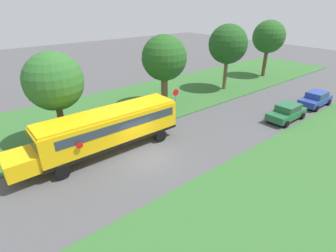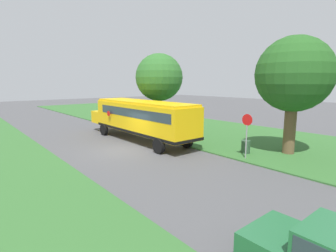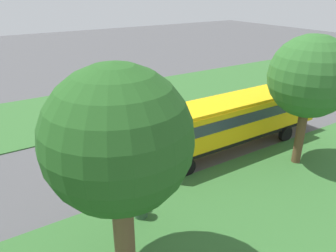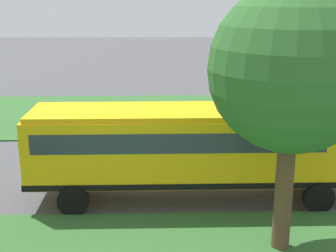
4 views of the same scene
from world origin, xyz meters
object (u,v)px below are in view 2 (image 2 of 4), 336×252
(school_bus, at_px, (141,117))
(trash_bin, at_px, (246,147))
(stop_sign, at_px, (247,131))
(oak_tree_roadside_mid, at_px, (293,76))
(oak_tree_beside_bus, at_px, (159,78))

(school_bus, distance_m, trash_bin, 8.32)
(school_bus, distance_m, stop_sign, 8.54)
(oak_tree_roadside_mid, distance_m, stop_sign, 4.58)
(stop_sign, height_order, trash_bin, stop_sign)
(school_bus, xyz_separation_m, oak_tree_beside_bus, (-3.51, -2.16, 3.07))
(oak_tree_beside_bus, height_order, stop_sign, oak_tree_beside_bus)
(oak_tree_roadside_mid, height_order, stop_sign, oak_tree_roadside_mid)
(oak_tree_roadside_mid, xyz_separation_m, trash_bin, (2.04, -1.75, -4.53))
(oak_tree_beside_bus, bearing_deg, oak_tree_roadside_mid, 97.38)
(stop_sign, xyz_separation_m, trash_bin, (-1.01, -0.68, -1.29))
(oak_tree_beside_bus, bearing_deg, stop_sign, 81.59)
(trash_bin, bearing_deg, school_bus, -68.73)
(oak_tree_roadside_mid, bearing_deg, stop_sign, -19.42)
(stop_sign, relative_size, trash_bin, 3.04)
(stop_sign, bearing_deg, oak_tree_beside_bus, -98.41)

